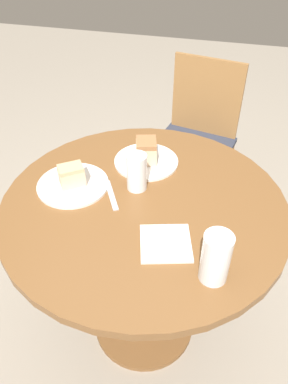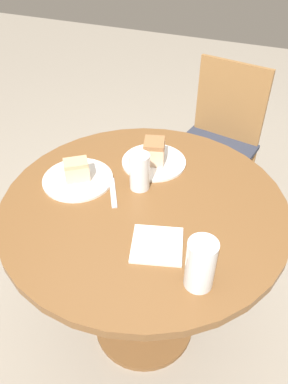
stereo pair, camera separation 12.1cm
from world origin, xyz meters
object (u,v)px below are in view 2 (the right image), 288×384
object	(u,v)px
cake_slice_near	(77,170)
plate_far	(154,162)
cake_slice_far	(154,151)
glass_water	(200,267)
chair	(215,145)
glass_lemonade	(140,173)
plate_near	(78,179)

from	to	relation	value
cake_slice_near	plate_far	bearing A→B (deg)	43.41
cake_slice_far	glass_water	size ratio (longest dim) A/B	0.67
plate_far	cake_slice_far	distance (m)	0.05
cake_slice_far	chair	bearing A→B (deg)	80.74
chair	glass_water	size ratio (longest dim) A/B	5.72
glass_lemonade	cake_slice_far	bearing A→B (deg)	92.24
plate_near	cake_slice_near	size ratio (longest dim) A/B	2.39
plate_far	cake_slice_near	xyz separation A→B (m)	(-0.21, -0.20, 0.04)
cake_slice_near	glass_water	size ratio (longest dim) A/B	0.68
cake_slice_near	cake_slice_far	size ratio (longest dim) A/B	1.00
cake_slice_near	cake_slice_far	xyz separation A→B (m)	(0.21, 0.20, 0.01)
cake_slice_near	glass_lemonade	xyz separation A→B (m)	(0.22, 0.05, 0.01)
glass_water	chair	bearing A→B (deg)	99.87
chair	glass_water	xyz separation A→B (m)	(0.19, -1.12, 0.36)
plate_far	cake_slice_near	bearing A→B (deg)	-136.59
cake_slice_far	plate_far	bearing A→B (deg)	180.00
glass_lemonade	chair	bearing A→B (deg)	82.87
plate_near	plate_far	size ratio (longest dim) A/B	1.03
chair	glass_water	distance (m)	1.19
cake_slice_near	cake_slice_far	bearing A→B (deg)	43.41
glass_lemonade	glass_water	bearing A→B (deg)	-46.56
plate_far	cake_slice_near	distance (m)	0.29
chair	plate_near	distance (m)	0.96
chair	cake_slice_near	bearing A→B (deg)	-99.27
plate_near	cake_slice_far	xyz separation A→B (m)	(0.21, 0.20, 0.05)
plate_far	glass_lemonade	bearing A→B (deg)	-87.76
chair	cake_slice_far	size ratio (longest dim) A/B	8.48
plate_far	chair	bearing A→B (deg)	80.74
cake_slice_far	glass_water	xyz separation A→B (m)	(0.30, -0.46, 0.01)
plate_near	plate_far	bearing A→B (deg)	43.41
chair	glass_lemonade	size ratio (longest dim) A/B	6.56
chair	plate_near	xyz separation A→B (m)	(-0.32, -0.85, 0.29)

